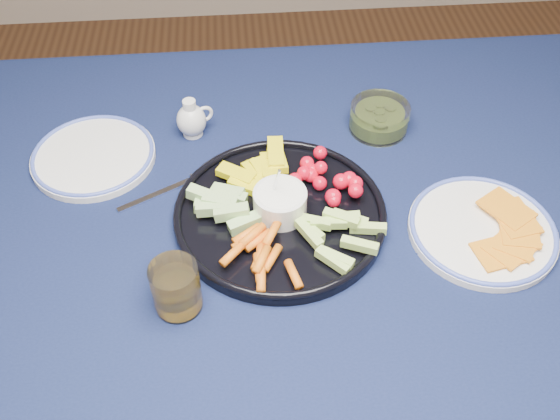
{
  "coord_description": "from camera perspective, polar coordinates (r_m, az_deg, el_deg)",
  "views": [
    {
      "loc": [
        -0.0,
        -0.71,
        1.54
      ],
      "look_at": [
        0.06,
        0.0,
        0.77
      ],
      "focal_mm": 40.0,
      "sensor_mm": 36.0,
      "label": 1
    }
  ],
  "objects": [
    {
      "name": "fork_right",
      "position": [
        1.04,
        16.99,
        -5.13
      ],
      "size": [
        0.14,
        0.08,
        0.0
      ],
      "color": "silver",
      "rests_on": "dining_table"
    },
    {
      "name": "pickle_bowl",
      "position": [
        1.24,
        9.05,
        8.25
      ],
      "size": [
        0.12,
        0.12,
        0.05
      ],
      "color": "white",
      "rests_on": "dining_table"
    },
    {
      "name": "crudite_platter",
      "position": [
        1.05,
        -0.14,
        -0.1
      ],
      "size": [
        0.36,
        0.36,
        0.12
      ],
      "color": "black",
      "rests_on": "dining_table"
    },
    {
      "name": "creamer_pitcher",
      "position": [
        1.22,
        -8.07,
        8.17
      ],
      "size": [
        0.07,
        0.06,
        0.08
      ],
      "color": "silver",
      "rests_on": "dining_table"
    },
    {
      "name": "side_plate_extra",
      "position": [
        1.22,
        -16.7,
        4.77
      ],
      "size": [
        0.23,
        0.23,
        0.02
      ],
      "color": "white",
      "rests_on": "dining_table"
    },
    {
      "name": "cheese_plate",
      "position": [
        1.09,
        18.06,
        -1.61
      ],
      "size": [
        0.25,
        0.25,
        0.03
      ],
      "color": "white",
      "rests_on": "dining_table"
    },
    {
      "name": "dining_table",
      "position": [
        1.13,
        -2.83,
        -4.08
      ],
      "size": [
        1.67,
        1.07,
        0.75
      ],
      "color": "#4A2C18",
      "rests_on": "ground"
    },
    {
      "name": "fork_left",
      "position": [
        1.13,
        -9.66,
        2.06
      ],
      "size": [
        0.17,
        0.1,
        0.0
      ],
      "color": "silver",
      "rests_on": "dining_table"
    },
    {
      "name": "juice_tumbler",
      "position": [
        0.94,
        -9.45,
        -7.21
      ],
      "size": [
        0.07,
        0.07,
        0.09
      ],
      "color": "white",
      "rests_on": "dining_table"
    }
  ]
}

